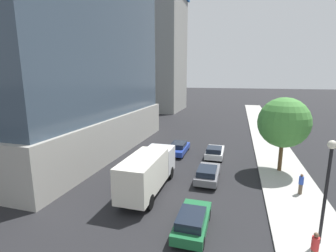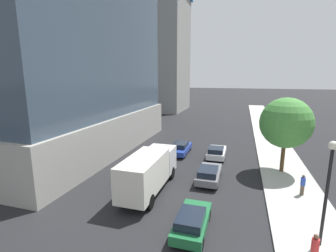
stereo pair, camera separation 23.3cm
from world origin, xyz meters
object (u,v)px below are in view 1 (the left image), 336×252
(car_blue, at_px, (179,148))
(car_white, at_px, (215,152))
(box_truck, at_px, (148,170))
(pedestrian_blue_shirt, at_px, (301,184))
(car_gray, at_px, (208,173))
(construction_building, at_px, (153,44))
(pedestrian_red_shirt, at_px, (315,249))
(street_tree, at_px, (284,123))
(car_green, at_px, (192,221))
(street_lamp, at_px, (328,178))

(car_blue, bearing_deg, car_white, -6.46)
(box_truck, height_order, pedestrian_blue_shirt, box_truck)
(car_gray, xyz_separation_m, box_truck, (-4.28, -3.33, 1.12))
(construction_building, xyz_separation_m, pedestrian_red_shirt, (26.34, -52.14, -16.43))
(street_tree, distance_m, car_blue, 11.82)
(car_green, bearing_deg, pedestrian_red_shirt, -11.12)
(street_tree, bearing_deg, pedestrian_blue_shirt, -80.70)
(street_tree, distance_m, car_gray, 8.64)
(construction_building, bearing_deg, car_blue, -66.34)
(construction_building, relative_size, street_tree, 5.64)
(car_blue, xyz_separation_m, car_white, (4.28, -0.48, 0.02))
(street_tree, height_order, box_truck, street_tree)
(car_gray, distance_m, pedestrian_blue_shirt, 7.23)
(box_truck, bearing_deg, construction_building, 108.86)
(car_blue, relative_size, car_gray, 1.06)
(car_green, distance_m, car_white, 13.94)
(car_gray, relative_size, box_truck, 0.56)
(car_blue, height_order, car_gray, car_gray)
(street_tree, relative_size, car_gray, 1.60)
(car_green, bearing_deg, street_lamp, 5.93)
(car_blue, height_order, pedestrian_red_shirt, pedestrian_red_shirt)
(box_truck, bearing_deg, car_green, -43.88)
(construction_building, height_order, car_blue, construction_building)
(car_green, height_order, pedestrian_blue_shirt, pedestrian_blue_shirt)
(street_lamp, height_order, car_gray, street_lamp)
(car_white, xyz_separation_m, box_truck, (-4.28, -9.83, 1.12))
(street_tree, bearing_deg, street_lamp, -87.64)
(street_lamp, distance_m, car_gray, 10.13)
(street_lamp, bearing_deg, car_gray, 135.48)
(car_blue, relative_size, pedestrian_blue_shirt, 2.90)
(street_lamp, bearing_deg, box_truck, 162.99)
(car_blue, bearing_deg, car_gray, -58.49)
(construction_building, xyz_separation_m, car_blue, (16.00, -36.52, -16.79))
(construction_building, bearing_deg, street_lamp, -61.63)
(construction_building, xyz_separation_m, street_lamp, (27.13, -50.24, -13.55))
(street_tree, relative_size, car_blue, 1.50)
(street_lamp, height_order, box_truck, street_lamp)
(street_lamp, xyz_separation_m, pedestrian_blue_shirt, (0.34, 6.01, -2.96))
(construction_building, distance_m, car_white, 45.41)
(car_gray, bearing_deg, street_tree, 32.47)
(street_lamp, relative_size, car_gray, 1.31)
(construction_building, height_order, pedestrian_red_shirt, construction_building)
(car_green, relative_size, car_white, 1.02)
(box_truck, bearing_deg, street_lamp, -17.01)
(car_green, height_order, box_truck, box_truck)
(car_white, relative_size, pedestrian_blue_shirt, 2.57)
(car_gray, bearing_deg, car_white, 90.00)
(box_truck, distance_m, pedestrian_blue_shirt, 11.79)
(car_green, xyz_separation_m, pedestrian_blue_shirt, (7.19, 6.72, 0.27))
(construction_building, relative_size, car_blue, 8.49)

